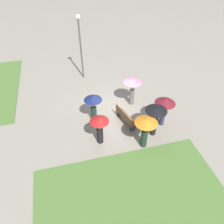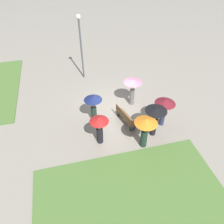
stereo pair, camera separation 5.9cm
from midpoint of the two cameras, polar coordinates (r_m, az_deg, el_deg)
The scene contains 10 objects.
ground_plane at distance 14.43m, azimuth 1.19°, elevation 0.93°, with size 90.00×90.00×0.00m, color gray.
lawn_patch_near at distance 10.00m, azimuth 7.33°, elevation -26.31°, with size 7.01×8.48×0.06m.
park_bench at distance 13.11m, azimuth 3.54°, elevation -1.29°, with size 1.79×0.84×0.90m.
lamp_post at distance 16.45m, azimuth -8.13°, elevation 18.13°, with size 0.32×0.32×4.79m.
crowd_person_navy at distance 12.76m, azimuth -4.79°, elevation 2.35°, with size 1.06×1.06×1.80m.
crowd_person_red at distance 11.41m, azimuth -3.18°, elevation -3.33°, with size 1.02×1.02×1.80m.
crowd_person_black at distance 11.99m, azimuth 11.40°, elevation -0.79°, with size 1.19×1.19×1.93m.
crowd_person_maroon at distance 12.70m, azimuth 13.74°, elevation 1.83°, with size 1.18×1.18×1.87m.
crowd_person_orange at distance 11.24m, azimuth 8.87°, elevation -3.72°, with size 1.18×1.18×1.93m.
crowd_person_pink at distance 14.06m, azimuth 5.53°, elevation 6.74°, with size 1.18×1.18×1.89m.
Camera 2 is at (-10.73, 3.00, 9.17)m, focal length 35.00 mm.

